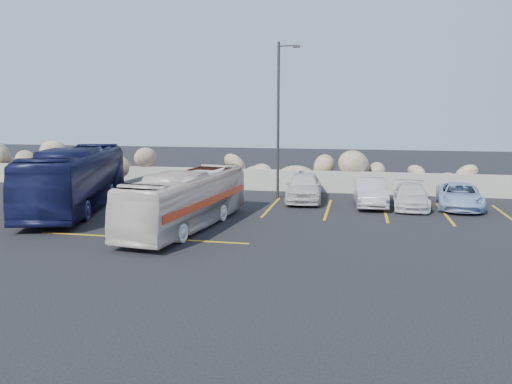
% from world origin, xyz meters
% --- Properties ---
extents(ground, '(90.00, 90.00, 0.00)m').
position_xyz_m(ground, '(0.00, 0.00, 0.00)').
color(ground, black).
rests_on(ground, ground).
extents(seawall, '(60.00, 0.40, 1.20)m').
position_xyz_m(seawall, '(0.00, 12.00, 0.60)').
color(seawall, gray).
rests_on(seawall, ground).
extents(riprap_pile, '(54.00, 2.80, 2.60)m').
position_xyz_m(riprap_pile, '(0.00, 13.20, 1.30)').
color(riprap_pile, '#8B775B').
rests_on(riprap_pile, ground).
extents(parking_lines, '(18.16, 9.36, 0.01)m').
position_xyz_m(parking_lines, '(4.64, 5.57, 0.01)').
color(parking_lines, '#C08E16').
rests_on(parking_lines, ground).
extents(lamppost, '(1.14, 0.18, 8.00)m').
position_xyz_m(lamppost, '(2.56, 9.50, 4.30)').
color(lamppost, '#312E2B').
rests_on(lamppost, ground).
extents(vintage_bus, '(2.85, 8.25, 2.25)m').
position_xyz_m(vintage_bus, '(0.10, 2.08, 1.13)').
color(vintage_bus, silver).
rests_on(vintage_bus, ground).
extents(tour_coach, '(5.11, 10.57, 2.87)m').
position_xyz_m(tour_coach, '(-6.24, 4.68, 1.43)').
color(tour_coach, '#101438').
rests_on(tour_coach, ground).
extents(car_a, '(2.06, 4.47, 1.48)m').
position_xyz_m(car_a, '(3.95, 8.88, 0.74)').
color(car_a, silver).
rests_on(car_a, ground).
extents(car_b, '(1.67, 4.11, 1.33)m').
position_xyz_m(car_b, '(7.24, 8.30, 0.66)').
color(car_b, '#B0B1B5').
rests_on(car_b, ground).
extents(car_c, '(1.77, 3.98, 1.14)m').
position_xyz_m(car_c, '(9.13, 8.18, 0.57)').
color(car_c, silver).
rests_on(car_c, ground).
extents(car_d, '(2.36, 4.41, 1.18)m').
position_xyz_m(car_d, '(11.37, 8.51, 0.59)').
color(car_d, '#9AB1DA').
rests_on(car_d, ground).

